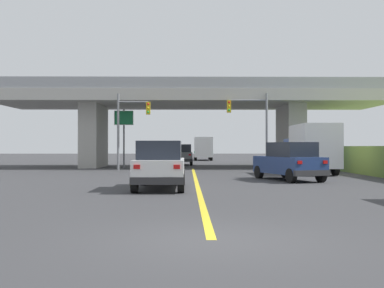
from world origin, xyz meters
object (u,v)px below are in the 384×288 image
traffic_signal_nearside (254,120)px  traffic_signal_farside (129,122)px  highway_sign (124,124)px  semi_truck_distant (203,148)px  suv_crossing (289,161)px  box_truck (311,149)px  sedan_oncoming (183,155)px  suv_lead (160,165)px

traffic_signal_nearside → traffic_signal_farside: (-9.61, -0.54, -0.14)m
highway_sign → semi_truck_distant: bearing=71.4°
suv_crossing → highway_sign: size_ratio=1.01×
box_truck → semi_truck_distant: bearing=101.2°
box_truck → sedan_oncoming: (-8.61, 15.12, -0.66)m
suv_lead → semi_truck_distant: size_ratio=0.68×
suv_crossing → box_truck: size_ratio=0.79×
suv_lead → box_truck: box_truck is taller
suv_lead → traffic_signal_farside: (-3.32, 15.59, 2.67)m
box_truck → semi_truck_distant: (-6.07, 30.74, -0.07)m
suv_crossing → traffic_signal_farside: bearing=115.2°
suv_crossing → semi_truck_distant: bearing=77.6°
box_truck → traffic_signal_nearside: traffic_signal_nearside is taller
suv_crossing → highway_sign: bearing=109.1°
box_truck → traffic_signal_nearside: bearing=119.4°
box_truck → highway_sign: (-13.52, 8.65, 2.03)m
box_truck → traffic_signal_farside: traffic_signal_farside is taller
box_truck → semi_truck_distant: 31.34m
traffic_signal_farside → suv_crossing: bearing=-47.2°
highway_sign → sedan_oncoming: bearing=52.8°
traffic_signal_farside → suv_lead: bearing=-78.0°
box_truck → highway_sign: 16.17m
semi_truck_distant → traffic_signal_nearside: bearing=-83.1°
suv_crossing → traffic_signal_farside: 14.79m
sedan_oncoming → highway_sign: (-4.90, -6.47, 2.68)m
suv_lead → semi_truck_distant: bearing=85.5°
semi_truck_distant → suv_crossing: bearing=-84.8°
suv_lead → sedan_oncoming: bearing=88.5°
sedan_oncoming → traffic_signal_nearside: size_ratio=0.72×
box_truck → traffic_signal_farside: 13.67m
traffic_signal_nearside → semi_truck_distant: (-3.05, 25.37, -2.23)m
sedan_oncoming → traffic_signal_farside: size_ratio=0.74×
suv_crossing → sedan_oncoming: size_ratio=1.18×
suv_lead → suv_crossing: (6.56, 4.92, -0.00)m
suv_crossing → semi_truck_distant: 36.74m
suv_crossing → sedan_oncoming: bearing=88.1°
suv_crossing → box_truck: 6.49m
suv_lead → highway_sign: highway_sign is taller
suv_crossing → traffic_signal_nearside: (-0.27, 11.22, 2.81)m
box_truck → sedan_oncoming: box_truck is taller
suv_lead → traffic_signal_nearside: size_ratio=0.80×
sedan_oncoming → traffic_signal_nearside: bearing=-60.2°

